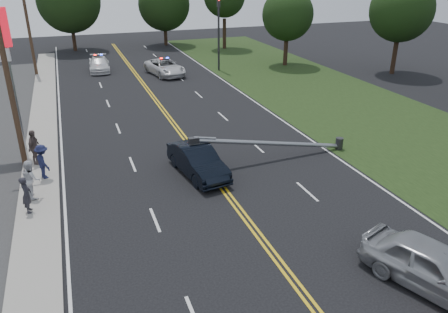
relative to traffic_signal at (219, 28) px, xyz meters
name	(u,v)px	position (x,y,z in m)	size (l,w,h in m)	color
ground	(274,256)	(-8.30, -30.00, -4.21)	(120.00, 120.00, 0.00)	black
sidewalk	(40,176)	(-16.70, -20.00, -4.15)	(1.80, 70.00, 0.12)	gray
grass_verge	(391,127)	(5.20, -20.00, -4.20)	(12.00, 80.00, 0.01)	black
centerline_yellow	(197,155)	(-8.30, -20.00, -4.19)	(0.36, 80.00, 0.00)	gold
traffic_signal	(219,28)	(0.00, 0.00, 0.00)	(0.28, 0.41, 7.05)	#2D2D30
fallen_streetlight	(280,143)	(-4.11, -22.00, -3.29)	(9.36, 0.44, 1.91)	#2D2D30
utility_pole_mid	(7,72)	(-17.50, -18.00, 0.88)	(1.60, 0.28, 10.00)	#382619
utility_pole_far	(27,21)	(-17.50, 4.00, 0.88)	(1.60, 0.28, 10.00)	#382619
tree_6	(69,1)	(-13.32, 16.47, 1.68)	(7.47, 7.47, 9.63)	black
tree_7	(164,5)	(-1.68, 16.62, 0.94)	(6.62, 6.62, 8.47)	black
tree_9	(288,15)	(7.52, -0.06, 0.98)	(5.28, 5.28, 7.84)	black
tree_13	(402,10)	(15.75, -7.19, 1.81)	(5.93, 5.93, 9.00)	black
crashed_sedan	(198,161)	(-8.99, -22.39, -3.45)	(1.61, 4.61, 1.52)	black
waiting_sedan	(433,267)	(-4.12, -33.33, -3.38)	(1.95, 4.84, 1.65)	#989A9F
emergency_a	(165,67)	(-5.63, -0.12, -3.45)	(2.50, 5.42, 1.51)	silver
emergency_b	(99,64)	(-11.50, 3.78, -3.51)	(1.94, 4.78, 1.39)	silver
bystander_a	(26,195)	(-17.04, -23.63, -3.25)	(0.61, 0.40, 1.66)	#26252D
bystander_b	(31,179)	(-16.89, -22.27, -3.17)	(0.89, 0.69, 1.83)	silver
bystander_c	(43,162)	(-16.42, -20.35, -3.20)	(1.14, 0.66, 1.77)	#191D40
bystander_d	(34,147)	(-16.88, -18.38, -3.13)	(1.12, 0.47, 1.91)	#574945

